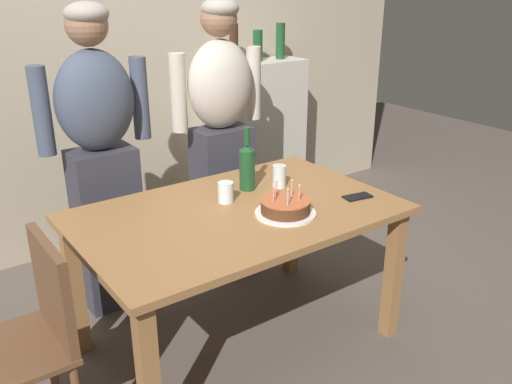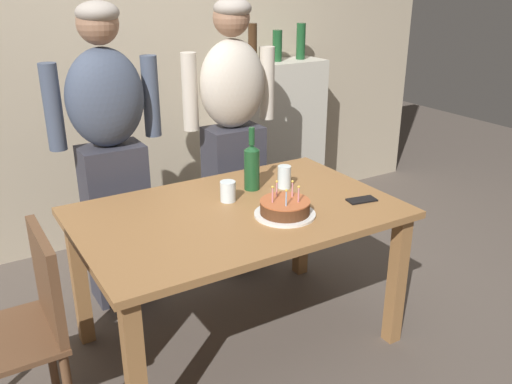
# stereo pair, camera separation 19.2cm
# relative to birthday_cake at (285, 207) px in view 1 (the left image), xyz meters

# --- Properties ---
(ground_plane) EXTENTS (10.00, 10.00, 0.00)m
(ground_plane) POSITION_rel_birthday_cake_xyz_m (-0.15, 0.17, -0.78)
(ground_plane) COLOR #564C44
(back_wall) EXTENTS (5.20, 0.10, 2.60)m
(back_wall) POSITION_rel_birthday_cake_xyz_m (-0.15, 1.72, 0.52)
(back_wall) COLOR tan
(back_wall) RESTS_ON ground_plane
(dining_table) EXTENTS (1.50, 0.96, 0.74)m
(dining_table) POSITION_rel_birthday_cake_xyz_m (-0.15, 0.17, -0.13)
(dining_table) COLOR olive
(dining_table) RESTS_ON ground_plane
(birthday_cake) EXTENTS (0.29, 0.29, 0.15)m
(birthday_cake) POSITION_rel_birthday_cake_xyz_m (0.00, 0.00, 0.00)
(birthday_cake) COLOR white
(birthday_cake) RESTS_ON dining_table
(water_glass_near) EXTENTS (0.07, 0.07, 0.12)m
(water_glass_near) POSITION_rel_birthday_cake_xyz_m (0.20, 0.30, 0.02)
(water_glass_near) COLOR silver
(water_glass_near) RESTS_ON dining_table
(water_glass_far) EXTENTS (0.08, 0.08, 0.10)m
(water_glass_far) POSITION_rel_birthday_cake_xyz_m (-0.14, 0.29, 0.02)
(water_glass_far) COLOR silver
(water_glass_far) RESTS_ON dining_table
(wine_bottle) EXTENTS (0.08, 0.08, 0.33)m
(wine_bottle) POSITION_rel_birthday_cake_xyz_m (0.04, 0.37, 0.09)
(wine_bottle) COLOR #194723
(wine_bottle) RESTS_ON dining_table
(cell_phone) EXTENTS (0.15, 0.10, 0.01)m
(cell_phone) POSITION_rel_birthday_cake_xyz_m (0.42, -0.05, -0.03)
(cell_phone) COLOR black
(cell_phone) RESTS_ON dining_table
(person_man_bearded) EXTENTS (0.61, 0.27, 1.66)m
(person_man_bearded) POSITION_rel_birthday_cake_xyz_m (-0.52, 0.91, 0.10)
(person_man_bearded) COLOR #33333D
(person_man_bearded) RESTS_ON ground_plane
(person_woman_cardigan) EXTENTS (0.61, 0.27, 1.66)m
(person_woman_cardigan) POSITION_rel_birthday_cake_xyz_m (0.23, 0.91, 0.10)
(person_woman_cardigan) COLOR #33333D
(person_woman_cardigan) RESTS_ON ground_plane
(dining_chair) EXTENTS (0.42, 0.42, 0.87)m
(dining_chair) POSITION_rel_birthday_cake_xyz_m (-1.15, 0.09, -0.26)
(dining_chair) COLOR brown
(dining_chair) RESTS_ON ground_plane
(shelf_cabinet) EXTENTS (0.74, 0.30, 1.46)m
(shelf_cabinet) POSITION_rel_birthday_cake_xyz_m (0.93, 1.50, -0.17)
(shelf_cabinet) COLOR beige
(shelf_cabinet) RESTS_ON ground_plane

